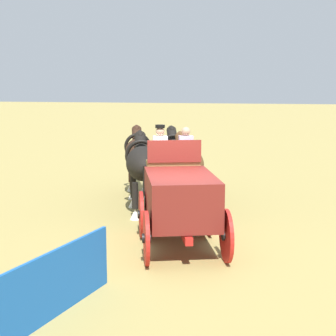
# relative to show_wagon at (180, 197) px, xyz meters

# --- Properties ---
(ground_plane) EXTENTS (220.00, 220.00, 0.00)m
(ground_plane) POSITION_rel_show_wagon_xyz_m (-0.16, -0.06, -1.17)
(ground_plane) COLOR #9E8C4C
(show_wagon) EXTENTS (5.43, 2.84, 2.73)m
(show_wagon) POSITION_rel_show_wagon_xyz_m (0.00, 0.00, 0.00)
(show_wagon) COLOR maroon
(show_wagon) RESTS_ON ground
(draft_horse_rear_near) EXTENTS (3.08, 1.69, 2.30)m
(draft_horse_rear_near) POSITION_rel_show_wagon_xyz_m (2.97, 1.84, 0.25)
(draft_horse_rear_near) COLOR black
(draft_horse_rear_near) RESTS_ON ground
(draft_horse_rear_off) EXTENTS (2.88, 1.59, 2.27)m
(draft_horse_rear_off) POSITION_rel_show_wagon_xyz_m (3.45, 0.64, 0.22)
(draft_horse_rear_off) COLOR brown
(draft_horse_rear_off) RESTS_ON ground
(draft_horse_lead_near) EXTENTS (2.89, 1.59, 2.30)m
(draft_horse_lead_near) POSITION_rel_show_wagon_xyz_m (5.40, 2.79, 0.24)
(draft_horse_lead_near) COLOR #331E14
(draft_horse_lead_near) RESTS_ON ground
(draft_horse_lead_off) EXTENTS (3.06, 1.64, 2.26)m
(draft_horse_lead_off) POSITION_rel_show_wagon_xyz_m (5.88, 1.58, 0.21)
(draft_horse_lead_off) COLOR black
(draft_horse_lead_off) RESTS_ON ground
(sponsor_banner) EXTENTS (3.17, 0.55, 1.10)m
(sponsor_banner) POSITION_rel_show_wagon_xyz_m (-4.15, 1.04, -0.62)
(sponsor_banner) COLOR #1959B2
(sponsor_banner) RESTS_ON ground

